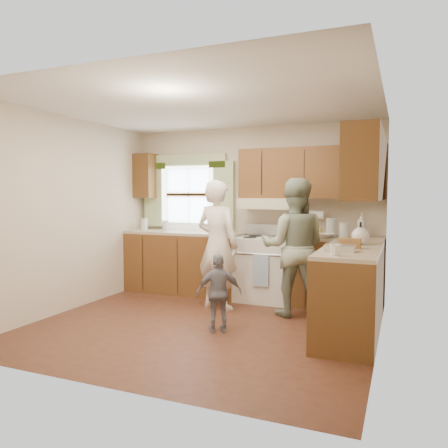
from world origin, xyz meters
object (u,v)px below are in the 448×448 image
at_px(stove, 265,268).
at_px(woman_left, 217,245).
at_px(child, 219,293).
at_px(woman_right, 294,247).

height_order(stove, woman_left, woman_left).
distance_m(stove, woman_left, 0.89).
bearing_deg(child, stove, -122.81).
relative_size(woman_left, child, 1.97).
bearing_deg(woman_right, stove, -58.19).
distance_m(woman_right, child, 1.22).
bearing_deg(woman_left, stove, -109.74).
bearing_deg(stove, woman_left, -123.09).
xyz_separation_m(woman_right, child, (-0.60, -0.97, -0.42)).
relative_size(woman_right, child, 1.98).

